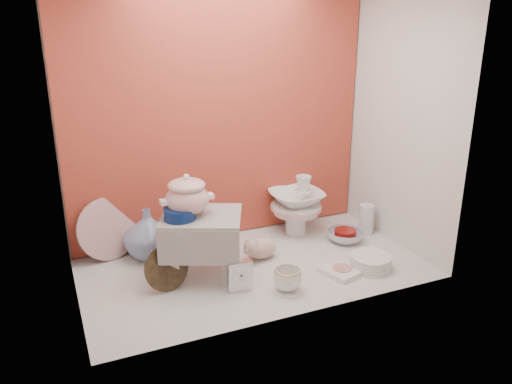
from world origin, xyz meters
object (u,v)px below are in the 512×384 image
gold_rim_teacup (288,279)px  crystal_bowl (345,236)px  soup_tureen (187,195)px  mantel_clock (240,274)px  porcelain_tower (296,205)px  step_stool (202,245)px  blue_white_vase (148,233)px  dinner_plate_stack (371,262)px  floral_platter (108,229)px  plush_pig (261,248)px

gold_rim_teacup → crystal_bowl: (0.58, 0.39, -0.03)m
soup_tureen → gold_rim_teacup: bearing=-41.6°
mantel_clock → porcelain_tower: 0.79m
porcelain_tower → step_stool: bearing=-156.8°
crystal_bowl → porcelain_tower: (-0.21, 0.24, 0.15)m
soup_tureen → blue_white_vase: 0.45m
porcelain_tower → mantel_clock: bearing=-138.0°
soup_tureen → dinner_plate_stack: (0.90, -0.31, -0.41)m
mantel_clock → crystal_bowl: 0.84m
gold_rim_teacup → dinner_plate_stack: (0.51, 0.04, -0.03)m
blue_white_vase → gold_rim_teacup: bearing=-50.3°
floral_platter → crystal_bowl: 1.37m
dinner_plate_stack → porcelain_tower: bearing=103.9°
plush_pig → dinner_plate_stack: (0.49, -0.34, -0.03)m
crystal_bowl → blue_white_vase: bearing=166.7°
gold_rim_teacup → dinner_plate_stack: 0.52m
mantel_clock → gold_rim_teacup: size_ratio=1.27×
soup_tureen → plush_pig: (0.41, 0.03, -0.38)m
step_stool → soup_tureen: 0.28m
dinner_plate_stack → porcelain_tower: size_ratio=0.63×
floral_platter → mantel_clock: bearing=-49.9°
soup_tureen → step_stool: bearing=-18.9°
crystal_bowl → step_stool: bearing=-176.1°
plush_pig → soup_tureen: bearing=-177.8°
plush_pig → porcelain_tower: (0.34, 0.25, 0.12)m
floral_platter → plush_pig: size_ratio=1.60×
plush_pig → dinner_plate_stack: bearing=-36.5°
step_stool → floral_platter: 0.58m
soup_tureen → plush_pig: bearing=4.1°
mantel_clock → plush_pig: (0.24, 0.28, -0.02)m
gold_rim_teacup → porcelain_tower: porcelain_tower is taller
plush_pig → dinner_plate_stack: plush_pig is taller
floral_platter → crystal_bowl: size_ratio=1.62×
mantel_clock → blue_white_vase: bearing=125.1°
mantel_clock → porcelain_tower: size_ratio=0.48×
floral_platter → crystal_bowl: floral_platter is taller
mantel_clock → dinner_plate_stack: mantel_clock is taller
soup_tureen → mantel_clock: 0.47m
blue_white_vase → crystal_bowl: 1.15m
soup_tureen → plush_pig: 0.56m
step_stool → floral_platter: size_ratio=1.13×
porcelain_tower → gold_rim_teacup: bearing=-120.7°
floral_platter → gold_rim_teacup: (0.74, -0.73, -0.11)m
step_stool → soup_tureen: size_ratio=1.53×
floral_platter → dinner_plate_stack: floral_platter is taller
floral_platter → step_stool: bearing=-44.2°
gold_rim_teacup → dinner_plate_stack: bearing=4.1°
floral_platter → dinner_plate_stack: 1.44m
step_stool → dinner_plate_stack: size_ratio=1.72×
blue_white_vase → mantel_clock: size_ratio=1.60×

